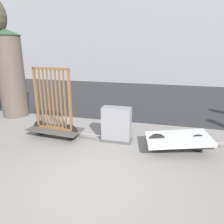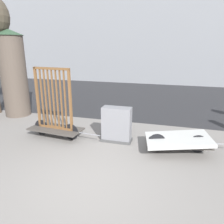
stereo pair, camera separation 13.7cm
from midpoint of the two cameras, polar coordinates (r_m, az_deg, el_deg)
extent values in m
plane|color=gray|center=(5.05, -7.08, -17.89)|extent=(60.00, 60.00, 0.00)
cube|color=#2D2D30|center=(12.95, 7.19, 4.03)|extent=(56.00, 9.13, 0.01)
cube|color=#4C4742|center=(7.34, -15.15, -4.40)|extent=(1.80, 0.93, 0.04)
cylinder|color=black|center=(7.05, -11.32, -5.19)|extent=(0.52, 0.08, 0.51)
cylinder|color=black|center=(7.67, -18.64, -3.93)|extent=(0.52, 0.08, 0.51)
cylinder|color=gray|center=(6.75, -6.52, -5.81)|extent=(0.70, 0.09, 0.03)
cube|color=brown|center=(7.32, -15.18, -4.00)|extent=(1.29, 0.18, 0.07)
cube|color=brown|center=(6.89, -16.40, 10.80)|extent=(1.29, 0.18, 0.07)
cube|color=brown|center=(7.41, -19.62, 3.49)|extent=(0.08, 0.08, 1.95)
cube|color=brown|center=(6.72, -11.52, 2.82)|extent=(0.08, 0.08, 1.95)
cube|color=brown|center=(7.30, -18.53, 3.40)|extent=(0.04, 0.05, 1.88)
cube|color=brown|center=(7.21, -17.63, 3.33)|extent=(0.04, 0.05, 1.88)
cube|color=brown|center=(7.13, -16.71, 3.26)|extent=(0.04, 0.05, 1.88)
cube|color=brown|center=(7.05, -15.77, 3.18)|extent=(0.04, 0.05, 1.88)
cube|color=brown|center=(6.97, -14.80, 3.10)|extent=(0.04, 0.05, 1.88)
cube|color=brown|center=(6.89, -13.82, 3.02)|extent=(0.04, 0.05, 1.88)
cube|color=brown|center=(6.81, -12.81, 2.93)|extent=(0.04, 0.05, 1.88)
cube|color=#4C4742|center=(6.44, 16.13, -7.54)|extent=(1.86, 1.11, 0.04)
cylinder|color=black|center=(6.60, 20.95, -7.60)|extent=(0.51, 0.14, 0.51)
cylinder|color=black|center=(6.35, 11.08, -7.74)|extent=(0.51, 0.14, 0.51)
cylinder|color=gray|center=(6.82, 26.25, -7.28)|extent=(0.69, 0.17, 0.03)
cube|color=silver|center=(6.40, 16.20, -6.70)|extent=(1.92, 1.40, 0.23)
cube|color=#4C4C4C|center=(6.92, 0.59, -7.22)|extent=(0.94, 0.44, 0.08)
cube|color=gray|center=(6.73, 0.60, -3.28)|extent=(0.88, 0.38, 1.09)
cylinder|color=brown|center=(9.98, -25.14, 8.22)|extent=(1.03, 1.03, 3.26)
cone|color=#335138|center=(9.91, -26.46, 18.23)|extent=(1.16, 1.16, 0.24)
camera|label=1|loc=(0.07, -90.62, -0.19)|focal=35.00mm
camera|label=2|loc=(0.07, 89.38, 0.19)|focal=35.00mm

